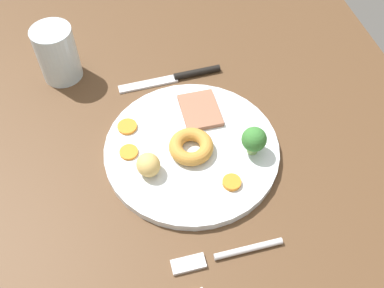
% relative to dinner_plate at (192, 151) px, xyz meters
% --- Properties ---
extents(dining_table, '(1.20, 0.84, 0.04)m').
position_rel_dinner_plate_xyz_m(dining_table, '(0.00, 0.01, -0.02)').
color(dining_table, brown).
rests_on(dining_table, ground).
extents(dinner_plate, '(0.27, 0.27, 0.01)m').
position_rel_dinner_plate_xyz_m(dinner_plate, '(0.00, 0.00, 0.00)').
color(dinner_plate, white).
rests_on(dinner_plate, dining_table).
extents(meat_slice_main, '(0.08, 0.06, 0.01)m').
position_rel_dinner_plate_xyz_m(meat_slice_main, '(0.07, -0.03, 0.01)').
color(meat_slice_main, '#9E664C').
rests_on(meat_slice_main, dinner_plate).
extents(yorkshire_pudding, '(0.07, 0.07, 0.02)m').
position_rel_dinner_plate_xyz_m(yorkshire_pudding, '(-0.00, 0.00, 0.02)').
color(yorkshire_pudding, '#C68938').
rests_on(yorkshire_pudding, dinner_plate).
extents(roast_potato_left, '(0.04, 0.04, 0.03)m').
position_rel_dinner_plate_xyz_m(roast_potato_left, '(-0.03, 0.07, 0.02)').
color(roast_potato_left, '#D8B260').
rests_on(roast_potato_left, dinner_plate).
extents(carrot_coin_front, '(0.03, 0.03, 0.00)m').
position_rel_dinner_plate_xyz_m(carrot_coin_front, '(0.01, 0.10, 0.01)').
color(carrot_coin_front, orange).
rests_on(carrot_coin_front, dinner_plate).
extents(carrot_coin_back, '(0.03, 0.03, 0.01)m').
position_rel_dinner_plate_xyz_m(carrot_coin_back, '(-0.08, -0.04, 0.01)').
color(carrot_coin_back, orange).
rests_on(carrot_coin_back, dinner_plate).
extents(carrot_coin_side, '(0.03, 0.03, 0.00)m').
position_rel_dinner_plate_xyz_m(carrot_coin_side, '(0.06, 0.09, 0.01)').
color(carrot_coin_side, orange).
rests_on(carrot_coin_side, dinner_plate).
extents(broccoli_floret, '(0.04, 0.04, 0.05)m').
position_rel_dinner_plate_xyz_m(broccoli_floret, '(-0.03, -0.09, 0.03)').
color(broccoli_floret, '#8CB766').
rests_on(broccoli_floret, dinner_plate).
extents(fork, '(0.02, 0.15, 0.01)m').
position_rel_dinner_plate_xyz_m(fork, '(-0.17, -0.00, -0.00)').
color(fork, silver).
rests_on(fork, dining_table).
extents(knife, '(0.02, 0.19, 0.01)m').
position_rel_dinner_plate_xyz_m(knife, '(0.17, -0.02, -0.00)').
color(knife, black).
rests_on(knife, dining_table).
extents(water_glass, '(0.07, 0.07, 0.10)m').
position_rel_dinner_plate_xyz_m(water_glass, '(0.22, 0.19, 0.04)').
color(water_glass, silver).
rests_on(water_glass, dining_table).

